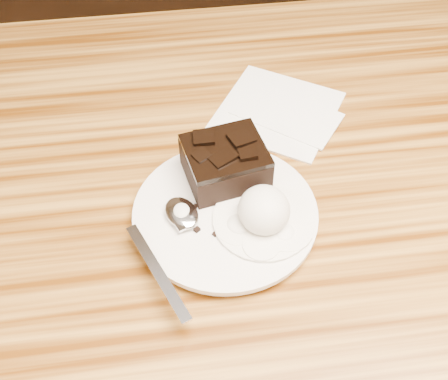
{
  "coord_description": "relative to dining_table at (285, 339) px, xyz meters",
  "views": [
    {
      "loc": [
        -0.15,
        -0.39,
        1.24
      ],
      "look_at": [
        -0.1,
        -0.01,
        0.79
      ],
      "focal_mm": 44.75,
      "sensor_mm": 36.0,
      "label": 1
    }
  ],
  "objects": [
    {
      "name": "crumb_c",
      "position": [
        -0.14,
        -0.01,
        0.39
      ],
      "size": [
        0.01,
        0.01,
        0.0
      ],
      "primitive_type": "cube",
      "rotation": [
        0.0,
        0.0,
        0.95
      ],
      "color": "black",
      "rests_on": "plate"
    },
    {
      "name": "ice_cream_scoop",
      "position": [
        -0.06,
        -0.04,
        0.41
      ],
      "size": [
        0.05,
        0.06,
        0.05
      ],
      "primitive_type": "ellipsoid",
      "color": "white",
      "rests_on": "plate"
    },
    {
      "name": "melt_puddle",
      "position": [
        -0.06,
        -0.04,
        0.39
      ],
      "size": [
        0.11,
        0.11,
        0.0
      ],
      "primitive_type": "cylinder",
      "color": "white",
      "rests_on": "plate"
    },
    {
      "name": "plate",
      "position": [
        -0.1,
        -0.02,
        0.38
      ],
      "size": [
        0.2,
        0.2,
        0.02
      ],
      "primitive_type": "cylinder",
      "color": "white",
      "rests_on": "dining_table"
    },
    {
      "name": "spoon",
      "position": [
        -0.15,
        -0.02,
        0.4
      ],
      "size": [
        0.1,
        0.18,
        0.01
      ],
      "primitive_type": null,
      "rotation": [
        0.0,
        0.0,
        0.4
      ],
      "color": "silver",
      "rests_on": "plate"
    },
    {
      "name": "crumb_b",
      "position": [
        -0.12,
        -0.05,
        0.39
      ],
      "size": [
        0.01,
        0.01,
        0.0
      ],
      "primitive_type": "cube",
      "rotation": [
        0.0,
        0.0,
        0.64
      ],
      "color": "black",
      "rests_on": "plate"
    },
    {
      "name": "napkin",
      "position": [
        -0.01,
        0.14,
        0.38
      ],
      "size": [
        0.2,
        0.2,
        0.01
      ],
      "primitive_type": "cube",
      "rotation": [
        0.0,
        0.0,
        -0.57
      ],
      "color": "white",
      "rests_on": "dining_table"
    },
    {
      "name": "brownie",
      "position": [
        -0.1,
        0.03,
        0.41
      ],
      "size": [
        0.1,
        0.09,
        0.04
      ],
      "primitive_type": "cube",
      "rotation": [
        0.0,
        0.0,
        0.19
      ],
      "color": "black",
      "rests_on": "plate"
    },
    {
      "name": "dining_table",
      "position": [
        0.0,
        0.0,
        0.0
      ],
      "size": [
        1.2,
        0.8,
        0.75
      ],
      "primitive_type": null,
      "color": "#4D2506",
      "rests_on": "floor"
    },
    {
      "name": "crumb_a",
      "position": [
        -0.14,
        -0.04,
        0.39
      ],
      "size": [
        0.01,
        0.01,
        0.0
      ],
      "primitive_type": "cube",
      "rotation": [
        0.0,
        0.0,
        0.6
      ],
      "color": "black",
      "rests_on": "plate"
    }
  ]
}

